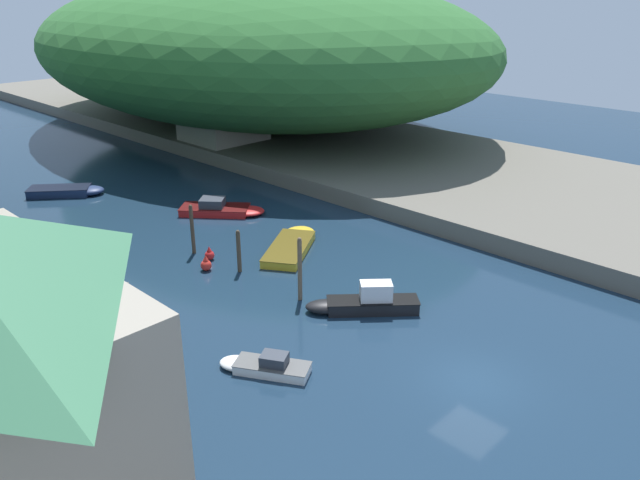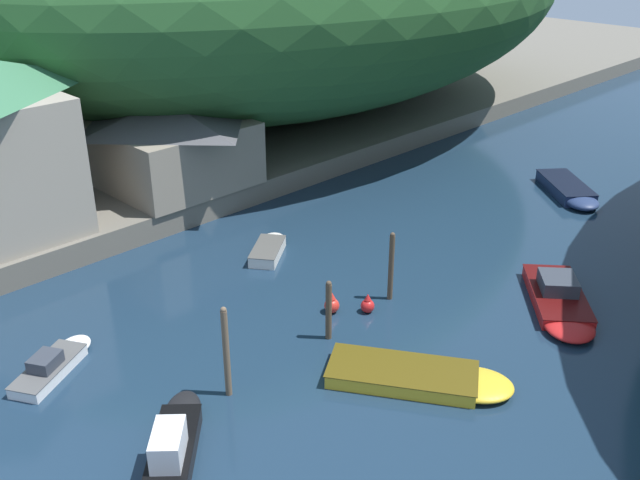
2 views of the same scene
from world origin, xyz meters
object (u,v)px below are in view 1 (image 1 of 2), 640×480
object	(u,v)px
channel_buoy_near	(206,264)
boat_red_skiff	(92,290)
boat_near_quay	(69,191)
boat_yellow_tender	(292,244)
boat_moored_right	(362,303)
boat_far_right_bank	(264,366)
channel_buoy_far	(210,255)
boat_white_cruiser	(223,209)
right_bank_cottage	(223,114)

from	to	relation	value
channel_buoy_near	boat_red_skiff	bearing A→B (deg)	163.08
boat_red_skiff	channel_buoy_near	distance (m)	6.20
boat_near_quay	boat_yellow_tender	xyz separation A→B (m)	(4.88, -19.84, -0.07)
boat_yellow_tender	boat_moored_right	bearing A→B (deg)	-52.85
boat_yellow_tender	boat_far_right_bank	xyz separation A→B (m)	(-9.90, -8.75, 0.03)
boat_near_quay	channel_buoy_far	xyz separation A→B (m)	(0.27, -17.65, 0.01)
boat_far_right_bank	channel_buoy_near	bearing A→B (deg)	36.50
boat_near_quay	boat_yellow_tender	size ratio (longest dim) A/B	0.83
boat_moored_right	boat_yellow_tender	xyz separation A→B (m)	(3.07, 8.31, -0.21)
boat_yellow_tender	boat_white_cruiser	xyz separation A→B (m)	(0.82, 8.00, 0.10)
boat_near_quay	channel_buoy_near	size ratio (longest dim) A/B	5.82
right_bank_cottage	boat_white_cruiser	world-z (taller)	right_bank_cottage
boat_near_quay	channel_buoy_far	world-z (taller)	channel_buoy_far
boat_near_quay	boat_red_skiff	xyz separation A→B (m)	(-6.69, -16.91, -0.05)
boat_white_cruiser	boat_red_skiff	distance (m)	13.38
boat_moored_right	boat_white_cruiser	bearing A→B (deg)	29.78
channel_buoy_far	boat_near_quay	bearing A→B (deg)	90.87
right_bank_cottage	boat_near_quay	size ratio (longest dim) A/B	1.28
right_bank_cottage	boat_near_quay	xyz separation A→B (m)	(-16.54, -2.03, -3.38)
boat_near_quay	boat_moored_right	bearing A→B (deg)	43.19
boat_white_cruiser	channel_buoy_far	world-z (taller)	boat_white_cruiser
boat_moored_right	boat_red_skiff	xyz separation A→B (m)	(-8.50, 11.25, -0.20)
boat_red_skiff	channel_buoy_near	bearing A→B (deg)	-53.05
boat_moored_right	boat_near_quay	size ratio (longest dim) A/B	0.90
boat_far_right_bank	boat_white_cruiser	bearing A→B (deg)	27.23
right_bank_cottage	boat_far_right_bank	xyz separation A→B (m)	(-21.55, -30.62, -3.42)
boat_moored_right	boat_far_right_bank	distance (m)	6.84
channel_buoy_far	boat_moored_right	bearing A→B (deg)	-81.64
boat_white_cruiser	channel_buoy_near	world-z (taller)	boat_white_cruiser
right_bank_cottage	boat_yellow_tender	size ratio (longest dim) A/B	1.07
boat_yellow_tender	boat_far_right_bank	bearing A→B (deg)	-81.06
right_bank_cottage	boat_yellow_tender	xyz separation A→B (m)	(-11.65, -21.87, -3.45)
boat_yellow_tender	right_bank_cottage	bearing A→B (deg)	119.41
boat_yellow_tender	channel_buoy_near	distance (m)	5.75
boat_near_quay	boat_red_skiff	world-z (taller)	boat_near_quay
boat_moored_right	channel_buoy_far	size ratio (longest dim) A/B	5.80
right_bank_cottage	boat_yellow_tender	bearing A→B (deg)	-118.05
boat_yellow_tender	boat_red_skiff	xyz separation A→B (m)	(-11.57, 2.94, 0.02)
boat_moored_right	boat_near_quay	xyz separation A→B (m)	(-1.81, 28.15, -0.14)
boat_near_quay	channel_buoy_far	bearing A→B (deg)	40.38
right_bank_cottage	boat_far_right_bank	size ratio (longest dim) A/B	1.77
boat_moored_right	channel_buoy_far	distance (m)	10.61
channel_buoy_near	boat_moored_right	bearing A→B (deg)	-74.82
right_bank_cottage	boat_red_skiff	xyz separation A→B (m)	(-23.22, -18.93, -3.43)
boat_yellow_tender	channel_buoy_near	bearing A→B (deg)	-133.89
boat_near_quay	boat_white_cruiser	size ratio (longest dim) A/B	0.94
boat_white_cruiser	channel_buoy_far	xyz separation A→B (m)	(-5.44, -5.81, -0.02)
right_bank_cottage	channel_buoy_near	size ratio (longest dim) A/B	7.46
boat_far_right_bank	channel_buoy_far	bearing A→B (deg)	34.06
boat_white_cruiser	channel_buoy_far	distance (m)	7.96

